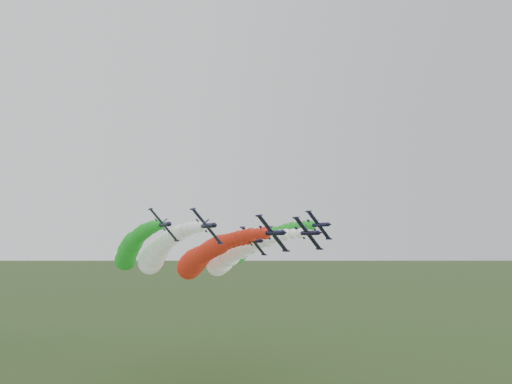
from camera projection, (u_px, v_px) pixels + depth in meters
jet_lead at (200, 258)px, 135.42m from camera, size 11.53×72.60×16.46m
jet_inner_left at (157, 253)px, 138.73m from camera, size 11.60×72.67×16.53m
jet_inner_right at (231, 256)px, 145.93m from camera, size 11.44×72.52×16.38m
jet_outer_left at (130, 249)px, 144.57m from camera, size 11.33×72.40×16.26m
jet_outer_right at (247, 247)px, 159.67m from camera, size 10.99×72.06×15.92m
jet_trail at (199, 259)px, 158.92m from camera, size 11.13×72.20×16.06m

